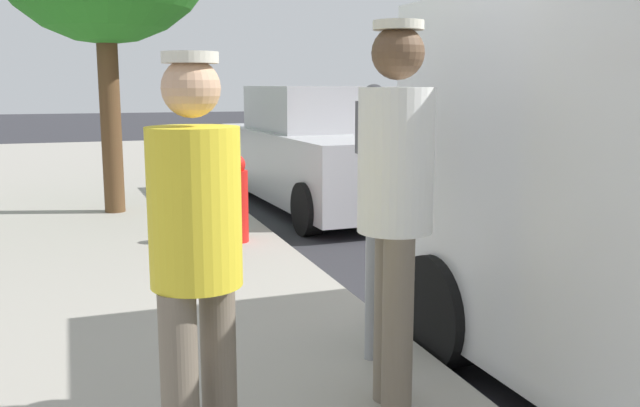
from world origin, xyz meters
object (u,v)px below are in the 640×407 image
object	(u,v)px
pedestrian_in_white	(395,194)
fire_hydrant	(236,199)
pedestrian_in_yellow	(196,246)
parked_sedan_behind	(324,152)
parking_meter_near	(373,176)
traffic_light_corner	(462,12)

from	to	relation	value
pedestrian_in_white	fire_hydrant	world-z (taller)	pedestrian_in_white
pedestrian_in_white	pedestrian_in_yellow	size ratio (longest dim) A/B	1.10
parked_sedan_behind	fire_hydrant	xyz separation A→B (m)	(1.74, 2.44, -0.18)
parking_meter_near	parked_sedan_behind	distance (m)	5.82
pedestrian_in_yellow	traffic_light_corner	bearing A→B (deg)	-123.32
parking_meter_near	traffic_light_corner	distance (m)	15.09
traffic_light_corner	pedestrian_in_yellow	bearing A→B (deg)	56.68
pedestrian_in_yellow	parked_sedan_behind	distance (m)	7.02
pedestrian_in_white	parked_sedan_behind	size ratio (longest dim) A/B	0.40
parking_meter_near	pedestrian_in_white	size ratio (longest dim) A/B	0.85
traffic_light_corner	fire_hydrant	bearing A→B (deg)	50.27
pedestrian_in_yellow	parked_sedan_behind	bearing A→B (deg)	-112.90
parked_sedan_behind	traffic_light_corner	world-z (taller)	traffic_light_corner
parking_meter_near	pedestrian_in_white	distance (m)	0.61
parking_meter_near	pedestrian_in_yellow	size ratio (longest dim) A/B	0.93
pedestrian_in_white	traffic_light_corner	bearing A→B (deg)	-121.01
pedestrian_in_yellow	parked_sedan_behind	xyz separation A→B (m)	(-2.73, -6.46, -0.33)
parked_sedan_behind	traffic_light_corner	xyz separation A→B (m)	(-6.19, -7.11, 2.77)
parking_meter_near	traffic_light_corner	xyz separation A→B (m)	(-7.84, -12.68, 2.34)
pedestrian_in_white	fire_hydrant	xyz separation A→B (m)	(-0.05, -3.73, -0.62)
pedestrian_in_yellow	traffic_light_corner	world-z (taller)	traffic_light_corner
pedestrian_in_white	parked_sedan_behind	distance (m)	6.43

